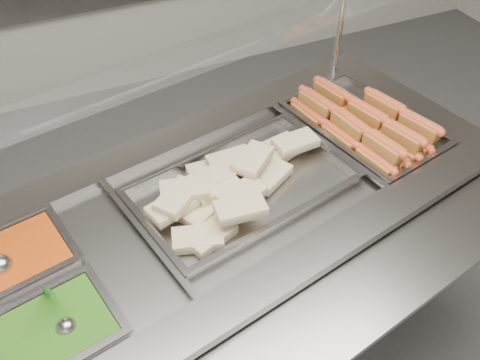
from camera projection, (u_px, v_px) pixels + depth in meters
name	position (u px, v px, depth m)	size (l,w,h in m)	color
steam_counter	(229.00, 277.00, 1.97)	(1.97, 1.18, 0.88)	gray
tray_rail	(337.00, 310.00, 1.41)	(1.77, 0.71, 0.05)	gray
sneeze_guard	(183.00, 63.00, 1.56)	(1.64, 0.62, 0.43)	silver
pan_hotdogs	(363.00, 131.00, 1.97)	(0.44, 0.60, 0.10)	gray
pan_wraps	(242.00, 190.00, 1.72)	(0.73, 0.52, 0.07)	gray
pan_beans	(17.00, 265.00, 1.51)	(0.34, 0.29, 0.10)	gray
pan_peas	(56.00, 337.00, 1.34)	(0.34, 0.29, 0.10)	gray
hotdogs_in_buns	(362.00, 124.00, 1.92)	(0.37, 0.54, 0.11)	#94541F
tortilla_wraps	(227.00, 185.00, 1.68)	(0.64, 0.40, 0.10)	#C9B687
ladle	(0.00, 264.00, 1.45)	(0.07, 0.19, 0.14)	#A2A1A6
serving_spoon	(63.00, 321.00, 1.32)	(0.06, 0.17, 0.14)	#A2A1A6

